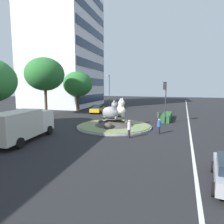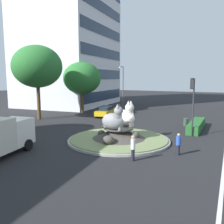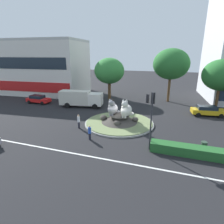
# 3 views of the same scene
# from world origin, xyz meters

# --- Properties ---
(ground_plane) EXTENTS (160.00, 160.00, 0.00)m
(ground_plane) POSITION_xyz_m (0.00, 0.00, 0.00)
(ground_plane) COLOR black
(roundabout_island) EXTENTS (9.15, 9.15, 1.22)m
(roundabout_island) POSITION_xyz_m (-0.01, -0.00, 0.46)
(roundabout_island) COLOR gray
(roundabout_island) RESTS_ON ground
(cat_statue_grey) EXTENTS (1.38, 2.23, 2.28)m
(cat_statue_grey) POSITION_xyz_m (-0.95, 0.02, 2.06)
(cat_statue_grey) COLOR gray
(cat_statue_grey) RESTS_ON roundabout_island
(cat_statue_white) EXTENTS (1.71, 2.39, 2.39)m
(cat_statue_white) POSITION_xyz_m (0.95, -0.22, 2.10)
(cat_statue_white) COLOR silver
(cat_statue_white) RESTS_ON roundabout_island
(traffic_light_mast) EXTENTS (0.77, 0.47, 5.63)m
(traffic_light_mast) POSITION_xyz_m (4.66, -5.57, 4.10)
(traffic_light_mast) COLOR #2D2D33
(traffic_light_mast) RESTS_ON ground
(office_tower) EXTENTS (20.88, 16.73, 29.16)m
(office_tower) POSITION_xyz_m (22.49, 21.45, 14.58)
(office_tower) COLOR silver
(office_tower) RESTS_ON ground
(clipped_hedge_strip) EXTENTS (6.64, 1.20, 0.90)m
(clipped_hedge_strip) POSITION_xyz_m (8.16, -5.63, 0.45)
(clipped_hedge_strip) COLOR #235B28
(clipped_hedge_strip) RESTS_ON ground
(second_tree_near_tower) EXTENTS (6.07, 6.07, 8.15)m
(second_tree_near_tower) POSITION_xyz_m (13.78, 12.87, 5.55)
(second_tree_near_tower) COLOR brown
(second_tree_near_tower) RESTS_ON ground
(third_tree_left) EXTENTS (6.64, 6.64, 9.94)m
(third_tree_left) POSITION_xyz_m (5.65, 14.61, 7.10)
(third_tree_left) COLOR brown
(third_tree_left) RESTS_ON ground
(streetlight_arm) EXTENTS (1.95, 0.41, 7.44)m
(streetlight_arm) POSITION_xyz_m (16.97, 7.12, 4.28)
(streetlight_arm) COLOR #4C4C51
(streetlight_arm) RESTS_ON ground
(pedestrian_blue_shirt) EXTENTS (0.35, 0.35, 1.63)m
(pedestrian_blue_shirt) POSITION_xyz_m (-1.69, -5.62, 0.86)
(pedestrian_blue_shirt) COLOR black
(pedestrian_blue_shirt) RESTS_ON ground
(pedestrian_white_shirt) EXTENTS (0.32, 0.32, 1.79)m
(pedestrian_white_shirt) POSITION_xyz_m (-4.37, -3.09, 0.97)
(pedestrian_white_shirt) COLOR black
(pedestrian_white_shirt) RESTS_ON ground
(sedan_on_far_lane) EXTENTS (4.95, 2.54, 1.50)m
(sedan_on_far_lane) POSITION_xyz_m (11.70, 7.47, 0.79)
(sedan_on_far_lane) COLOR gold
(sedan_on_far_lane) RESTS_ON ground
(litter_bin) EXTENTS (0.56, 0.56, 0.90)m
(litter_bin) POSITION_xyz_m (9.74, -4.25, 0.45)
(litter_bin) COLOR #2D4233
(litter_bin) RESTS_ON ground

